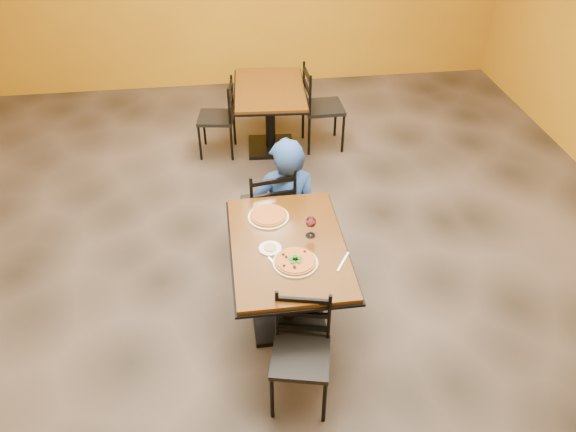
{
  "coord_description": "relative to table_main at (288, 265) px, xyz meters",
  "views": [
    {
      "loc": [
        -0.41,
        -3.52,
        3.32
      ],
      "look_at": [
        0.03,
        -0.3,
        0.85
      ],
      "focal_mm": 35.1,
      "sensor_mm": 36.0,
      "label": 1
    }
  ],
  "objects": [
    {
      "name": "chair_main_near",
      "position": [
        -0.02,
        -0.73,
        -0.15
      ],
      "size": [
        0.45,
        0.45,
        0.82
      ],
      "primitive_type": null,
      "rotation": [
        0.0,
        0.0,
        -0.23
      ],
      "color": "black",
      "rests_on": "floor"
    },
    {
      "name": "plate_main",
      "position": [
        0.02,
        -0.2,
        0.2
      ],
      "size": [
        0.31,
        0.31,
        0.01
      ],
      "primitive_type": "cylinder",
      "color": "white",
      "rests_on": "table_main"
    },
    {
      "name": "knife",
      "position": [
        0.35,
        -0.23,
        0.2
      ],
      "size": [
        0.12,
        0.18,
        0.0
      ],
      "primitive_type": "cube",
      "rotation": [
        0.0,
        0.0,
        -0.57
      ],
      "color": "silver",
      "rests_on": "table_main"
    },
    {
      "name": "fork",
      "position": [
        -0.11,
        -0.2,
        0.2
      ],
      "size": [
        0.09,
        0.18,
        0.0
      ],
      "primitive_type": "cube",
      "rotation": [
        0.0,
        0.0,
        0.44
      ],
      "color": "silver",
      "rests_on": "table_main"
    },
    {
      "name": "chair_second_left",
      "position": [
        -0.45,
        2.63,
        -0.13
      ],
      "size": [
        0.44,
        0.44,
        0.86
      ],
      "primitive_type": null,
      "rotation": [
        0.0,
        0.0,
        -1.72
      ],
      "color": "black",
      "rests_on": "floor"
    },
    {
      "name": "table_second",
      "position": [
        0.15,
        2.63,
        -0.0
      ],
      "size": [
        0.84,
        1.19,
        0.75
      ],
      "rotation": [
        0.0,
        0.0,
        -0.07
      ],
      "color": "#562D0D",
      "rests_on": "floor"
    },
    {
      "name": "diner",
      "position": [
        0.09,
        0.85,
        0.0
      ],
      "size": [
        0.58,
        0.39,
        1.12
      ],
      "primitive_type": "imported",
      "rotation": [
        0.0,
        0.0,
        3.12
      ],
      "color": "navy",
      "rests_on": "floor"
    },
    {
      "name": "pizza_main",
      "position": [
        0.02,
        -0.2,
        0.21
      ],
      "size": [
        0.28,
        0.28,
        0.02
      ],
      "primitive_type": "cylinder",
      "color": "maroon",
      "rests_on": "plate_main"
    },
    {
      "name": "dip",
      "position": [
        -0.13,
        -0.03,
        0.21
      ],
      "size": [
        0.09,
        0.09,
        0.01
      ],
      "primitive_type": "cylinder",
      "color": "tan",
      "rests_on": "side_plate"
    },
    {
      "name": "floor",
      "position": [
        0.0,
        0.5,
        -0.56
      ],
      "size": [
        7.0,
        8.0,
        0.01
      ],
      "primitive_type": "cube",
      "color": "black",
      "rests_on": "ground"
    },
    {
      "name": "side_plate",
      "position": [
        -0.13,
        -0.03,
        0.2
      ],
      "size": [
        0.16,
        0.16,
        0.01
      ],
      "primitive_type": "cylinder",
      "color": "white",
      "rests_on": "table_main"
    },
    {
      "name": "pizza_far",
      "position": [
        -0.1,
        0.33,
        0.21
      ],
      "size": [
        0.28,
        0.28,
        0.02
      ],
      "primitive_type": "cylinder",
      "color": "orange",
      "rests_on": "plate_far"
    },
    {
      "name": "wine_glass",
      "position": [
        0.17,
        0.08,
        0.28
      ],
      "size": [
        0.08,
        0.08,
        0.18
      ],
      "primitive_type": null,
      "color": "white",
      "rests_on": "table_main"
    },
    {
      "name": "plate_far",
      "position": [
        -0.1,
        0.33,
        0.2
      ],
      "size": [
        0.31,
        0.31,
        0.01
      ],
      "primitive_type": "cylinder",
      "color": "white",
      "rests_on": "table_main"
    },
    {
      "name": "table_main",
      "position": [
        0.0,
        0.0,
        0.0
      ],
      "size": [
        0.83,
        1.23,
        0.75
      ],
      "color": "#562D0D",
      "rests_on": "floor"
    },
    {
      "name": "chair_second_right",
      "position": [
        0.75,
        2.63,
        -0.08
      ],
      "size": [
        0.44,
        0.44,
        0.95
      ],
      "primitive_type": null,
      "rotation": [
        0.0,
        0.0,
        1.59
      ],
      "color": "black",
      "rests_on": "floor"
    },
    {
      "name": "chair_main_far",
      "position": [
        -0.05,
        0.88,
        -0.11
      ],
      "size": [
        0.46,
        0.46,
        0.89
      ],
      "primitive_type": null,
      "rotation": [
        0.0,
        0.0,
        3.3
      ],
      "color": "black",
      "rests_on": "floor"
    }
  ]
}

